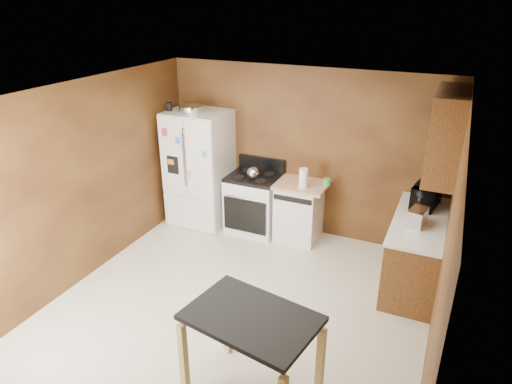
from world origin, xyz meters
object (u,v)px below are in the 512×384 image
Objects in this scene: toaster at (417,217)px; roasting_pan at (191,108)px; kettle at (253,173)px; refrigerator at (200,168)px; dishwasher at (299,211)px; green_canister at (327,182)px; microwave at (426,196)px; pen_cup at (169,107)px; paper_towel at (303,178)px; island at (251,330)px; gas_range at (254,202)px.

roasting_pan is at bearing -178.30° from toaster.
kettle is 0.10× the size of refrigerator.
refrigerator is 2.02× the size of dishwasher.
roasting_pan is 1.98× the size of kettle.
toaster is at bearing -12.66° from kettle.
roasting_pan is 2.27m from green_canister.
microwave is (3.42, 0.05, -0.80)m from roasting_pan.
pen_cup is 0.44× the size of toaster.
kettle is 0.77m from paper_towel.
pen_cup is at bearing 103.35° from microwave.
pen_cup is 0.10× the size of island.
roasting_pan is 0.34m from pen_cup.
paper_towel reaches higher than island.
roasting_pan is at bearing 179.29° from paper_towel.
roasting_pan is 1.70m from gas_range.
paper_towel is 1.02× the size of toaster.
island is (2.63, -2.77, -1.11)m from pen_cup.
refrigerator is (0.39, 0.13, -0.96)m from pen_cup.
paper_towel is 0.57× the size of microwave.
island is at bearing 170.11° from microwave.
toaster is at bearing -7.17° from pen_cup.
paper_towel is at bearing -143.75° from green_canister.
refrigerator is 3.66m from island.
toaster is (3.71, -0.47, -0.86)m from pen_cup.
paper_towel reaches higher than kettle.
green_canister is 0.22× the size of microwave.
green_canister is 2.01m from refrigerator.
green_canister reaches higher than dishwasher.
kettle is 0.15× the size of island.
gas_range reaches higher than dishwasher.
green_canister is 1.36m from microwave.
refrigerator reaches higher than gas_range.
microwave is 0.42× the size of island.
paper_towel reaches higher than dishwasher.
pen_cup reaches higher than green_canister.
toaster is (3.38, -0.56, -0.84)m from roasting_pan.
microwave is 1.82m from dishwasher.
roasting_pan is 0.71× the size of microwave.
pen_cup is at bearing -163.89° from roasting_pan.
refrigerator reaches higher than microwave.
gas_range is at bearing -178.06° from dishwasher.
toaster is 0.16× the size of refrigerator.
paper_towel is at bearing -56.24° from dishwasher.
dishwasher is at bearing 169.17° from toaster.
gas_range is at bearing 108.35° from kettle.
roasting_pan is at bearing -154.57° from refrigerator.
microwave reaches higher than green_canister.
gas_range is at bearing 114.07° from island.
dishwasher is (-1.72, 0.07, -0.59)m from microwave.
pen_cup is 2.48m from dishwasher.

